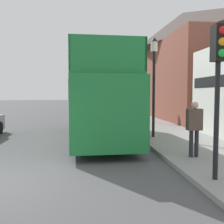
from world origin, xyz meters
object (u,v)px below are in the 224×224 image
at_px(lamp_post_nearest, 154,69).
at_px(lamp_post_second, 123,77).
at_px(tour_bus, 97,101).
at_px(parked_car_ahead_of_bus, 103,114).
at_px(pedestrian_second, 194,124).
at_px(traffic_signal, 219,67).

height_order(lamp_post_nearest, lamp_post_second, lamp_post_second).
distance_m(tour_bus, lamp_post_nearest, 3.19).
bearing_deg(lamp_post_second, parked_car_ahead_of_bus, -152.49).
bearing_deg(pedestrian_second, tour_bus, 121.46).
distance_m(tour_bus, pedestrian_second, 5.68).
height_order(tour_bus, pedestrian_second, tour_bus).
height_order(tour_bus, lamp_post_nearest, lamp_post_nearest).
distance_m(tour_bus, traffic_signal, 7.58).
relative_size(pedestrian_second, lamp_post_nearest, 0.39).
bearing_deg(lamp_post_second, pedestrian_second, -88.09).
bearing_deg(tour_bus, pedestrian_second, -60.80).
height_order(tour_bus, traffic_signal, tour_bus).
xyz_separation_m(tour_bus, traffic_signal, (2.52, -7.08, 0.99)).
bearing_deg(lamp_post_second, traffic_signal, -89.96).
distance_m(tour_bus, parked_car_ahead_of_bus, 7.56).
relative_size(pedestrian_second, lamp_post_second, 0.36).
bearing_deg(parked_car_ahead_of_bus, lamp_post_nearest, -79.32).
bearing_deg(traffic_signal, parked_car_ahead_of_bus, 96.48).
relative_size(lamp_post_nearest, lamp_post_second, 0.94).
bearing_deg(lamp_post_nearest, pedestrian_second, -86.27).
bearing_deg(pedestrian_second, lamp_post_second, 91.91).
height_order(tour_bus, lamp_post_second, lamp_post_second).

